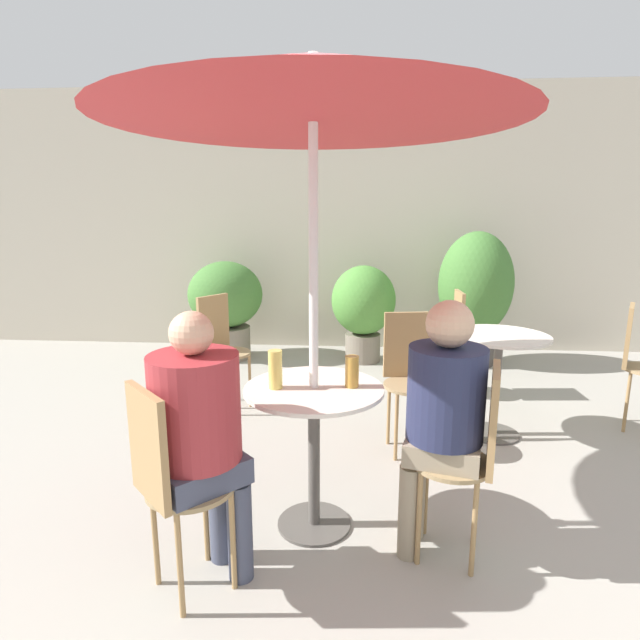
# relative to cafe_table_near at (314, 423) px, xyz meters

# --- Properties ---
(ground_plane) EXTENTS (20.00, 20.00, 0.00)m
(ground_plane) POSITION_rel_cafe_table_near_xyz_m (0.17, -0.24, -0.56)
(ground_plane) COLOR #9E998E
(storefront_wall) EXTENTS (10.00, 0.06, 3.00)m
(storefront_wall) POSITION_rel_cafe_table_near_xyz_m (0.17, 3.62, 0.94)
(storefront_wall) COLOR beige
(storefront_wall) RESTS_ON ground_plane
(cafe_table_near) EXTENTS (0.69, 0.69, 0.75)m
(cafe_table_near) POSITION_rel_cafe_table_near_xyz_m (0.00, 0.00, 0.00)
(cafe_table_near) COLOR #514C47
(cafe_table_near) RESTS_ON ground_plane
(cafe_table_far) EXTENTS (0.69, 0.69, 0.75)m
(cafe_table_far) POSITION_rel_cafe_table_near_xyz_m (1.21, 1.18, 0.00)
(cafe_table_far) COLOR #514C47
(cafe_table_far) RESTS_ON ground_plane
(bistro_chair_0) EXTENTS (0.42, 0.42, 0.93)m
(bistro_chair_0) POSITION_rel_cafe_table_near_xyz_m (-0.53, -0.53, -0.00)
(bistro_chair_0) COLOR #997F56
(bistro_chair_0) RESTS_ON ground_plane
(bistro_chair_1) EXTENTS (0.40, 0.38, 0.93)m
(bistro_chair_1) POSITION_rel_cafe_table_near_xyz_m (0.73, -0.20, -0.00)
(bistro_chair_1) COLOR #997F56
(bistro_chair_1) RESTS_ON ground_plane
(bistro_chair_2) EXTENTS (0.37, 0.37, 0.93)m
(bistro_chair_2) POSITION_rel_cafe_table_near_xyz_m (1.01, 2.00, -0.00)
(bistro_chair_2) COLOR #997F56
(bistro_chair_2) RESTS_ON ground_plane
(bistro_chair_3) EXTENTS (0.42, 0.41, 0.93)m
(bistro_chair_3) POSITION_rel_cafe_table_near_xyz_m (-0.91, 1.60, -0.00)
(bistro_chair_3) COLOR #997F56
(bistro_chair_3) RESTS_ON ground_plane
(bistro_chair_4) EXTENTS (0.42, 0.41, 0.93)m
(bistro_chair_4) POSITION_rel_cafe_table_near_xyz_m (2.27, 1.39, -0.00)
(bistro_chair_4) COLOR #997F56
(bistro_chair_4) RESTS_ON ground_plane
(bistro_chair_5) EXTENTS (0.37, 0.38, 0.93)m
(bistro_chair_5) POSITION_rel_cafe_table_near_xyz_m (0.56, 0.95, -0.00)
(bistro_chair_5) COLOR #997F56
(bistro_chair_5) RESTS_ON ground_plane
(seated_person_0) EXTENTS (0.46, 0.46, 1.21)m
(seated_person_0) POSITION_rel_cafe_table_near_xyz_m (-0.43, -0.43, 0.16)
(seated_person_0) COLOR #42475B
(seated_person_0) RESTS_ON ground_plane
(seated_person_1) EXTENTS (0.39, 0.37, 1.22)m
(seated_person_1) POSITION_rel_cafe_table_near_xyz_m (0.59, -0.16, 0.17)
(seated_person_1) COLOR gray
(seated_person_1) RESTS_ON ground_plane
(beer_glass_0) EXTENTS (0.07, 0.07, 0.19)m
(beer_glass_0) POSITION_rel_cafe_table_near_xyz_m (-0.18, -0.03, 0.28)
(beer_glass_0) COLOR #DBC65B
(beer_glass_0) RESTS_ON cafe_table_near
(beer_glass_1) EXTENTS (0.07, 0.07, 0.15)m
(beer_glass_1) POSITION_rel_cafe_table_near_xyz_m (0.18, 0.02, 0.27)
(beer_glass_1) COLOR #B28433
(beer_glass_1) RESTS_ON cafe_table_near
(potted_plant_0) EXTENTS (0.81, 0.81, 1.08)m
(potted_plant_0) POSITION_rel_cafe_table_near_xyz_m (-1.24, 3.01, 0.07)
(potted_plant_0) COLOR slate
(potted_plant_0) RESTS_ON ground_plane
(potted_plant_1) EXTENTS (0.69, 0.69, 1.05)m
(potted_plant_1) POSITION_rel_cafe_table_near_xyz_m (0.27, 3.01, 0.05)
(potted_plant_1) COLOR slate
(potted_plant_1) RESTS_ON ground_plane
(potted_plant_2) EXTENTS (0.77, 0.77, 1.41)m
(potted_plant_2) POSITION_rel_cafe_table_near_xyz_m (1.44, 3.00, 0.23)
(potted_plant_2) COLOR #47423D
(potted_plant_2) RESTS_ON ground_plane
(umbrella) EXTENTS (1.89, 1.89, 2.25)m
(umbrella) POSITION_rel_cafe_table_near_xyz_m (0.00, -0.00, 1.54)
(umbrella) COLOR silver
(umbrella) RESTS_ON ground_plane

